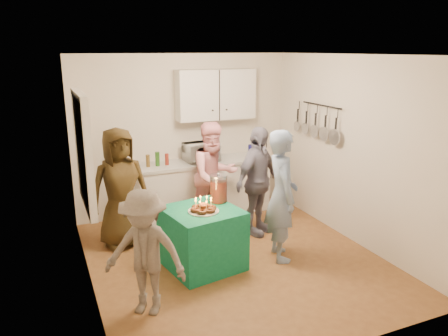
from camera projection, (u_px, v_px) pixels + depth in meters
name	position (u px, v px, depth m)	size (l,w,h in m)	color
floor	(234.00, 259.00, 5.73)	(4.00, 4.00, 0.00)	brown
ceiling	(236.00, 55.00, 5.05)	(4.00, 4.00, 0.00)	white
back_wall	(184.00, 135.00, 7.16)	(3.60, 3.60, 0.00)	silver
left_wall	(84.00, 180.00, 4.70)	(4.00, 4.00, 0.00)	silver
right_wall	(352.00, 150.00, 6.08)	(4.00, 4.00, 0.00)	silver
window_night	(82.00, 151.00, 4.92)	(0.04, 1.00, 1.20)	black
counter	(203.00, 189.00, 7.20)	(2.20, 0.58, 0.86)	white
countertop	(203.00, 162.00, 7.08)	(2.24, 0.62, 0.05)	beige
upper_cabinet	(216.00, 95.00, 7.05)	(1.30, 0.30, 0.80)	white
pot_rack	(319.00, 122.00, 6.59)	(0.12, 1.00, 0.60)	black
microwave	(201.00, 152.00, 7.03)	(0.54, 0.37, 0.30)	white
party_table	(202.00, 238.00, 5.45)	(0.85, 0.85, 0.76)	#11764D
donut_cake	(203.00, 205.00, 5.26)	(0.38, 0.38, 0.18)	#381C0C
punch_jar	(218.00, 189.00, 5.59)	(0.22, 0.22, 0.34)	red
man_birthday	(282.00, 196.00, 5.57)	(0.62, 0.41, 1.71)	#8198BC
woman_back_left	(120.00, 188.00, 5.93)	(0.82, 0.53, 1.67)	brown
woman_back_center	(214.00, 176.00, 6.54)	(0.80, 0.62, 1.64)	pink
woman_back_right	(257.00, 181.00, 6.34)	(0.94, 0.39, 1.61)	black
child_near_left	(145.00, 253.00, 4.41)	(0.87, 0.50, 1.34)	#61564E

